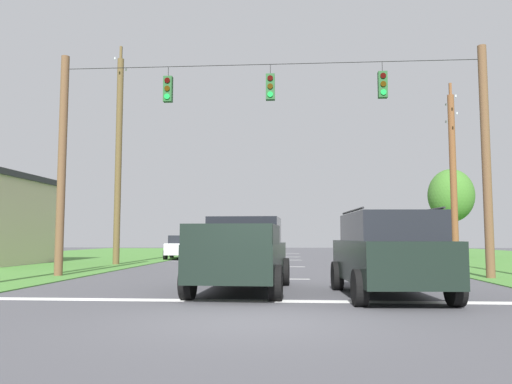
% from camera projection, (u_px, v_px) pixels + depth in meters
% --- Properties ---
extents(ground_plane, '(120.00, 120.00, 0.00)m').
position_uv_depth(ground_plane, '(254.00, 320.00, 8.72)').
color(ground_plane, '#47474C').
extents(stop_bar_stripe, '(12.79, 0.45, 0.01)m').
position_uv_depth(stop_bar_stripe, '(263.00, 301.00, 11.32)').
color(stop_bar_stripe, white).
rests_on(stop_bar_stripe, ground).
extents(lane_dash_0, '(2.50, 0.15, 0.01)m').
position_uv_depth(lane_dash_0, '(273.00, 279.00, 17.28)').
color(lane_dash_0, white).
rests_on(lane_dash_0, ground).
extents(lane_dash_1, '(2.50, 0.15, 0.01)m').
position_uv_depth(lane_dash_1, '(279.00, 267.00, 24.44)').
color(lane_dash_1, white).
rests_on(lane_dash_1, ground).
extents(lane_dash_2, '(2.50, 0.15, 0.01)m').
position_uv_depth(lane_dash_2, '(282.00, 260.00, 31.55)').
color(lane_dash_2, white).
rests_on(lane_dash_2, ground).
extents(lane_dash_3, '(2.50, 0.15, 0.01)m').
position_uv_depth(lane_dash_3, '(283.00, 257.00, 36.61)').
color(lane_dash_3, white).
rests_on(lane_dash_3, ground).
extents(lane_dash_4, '(2.50, 0.15, 0.01)m').
position_uv_depth(lane_dash_4, '(285.00, 254.00, 43.82)').
color(lane_dash_4, white).
rests_on(lane_dash_4, ground).
extents(overhead_signal_span, '(15.50, 0.31, 8.18)m').
position_uv_depth(overhead_signal_span, '(268.00, 151.00, 18.29)').
color(overhead_signal_span, brown).
rests_on(overhead_signal_span, ground).
extents(pickup_truck, '(2.44, 5.47, 1.95)m').
position_uv_depth(pickup_truck, '(243.00, 254.00, 13.41)').
color(pickup_truck, black).
rests_on(pickup_truck, ground).
extents(suv_black, '(2.42, 4.90, 2.05)m').
position_uv_depth(suv_black, '(388.00, 252.00, 12.08)').
color(suv_black, black).
rests_on(suv_black, ground).
extents(distant_car_crossing_white, '(2.35, 4.45, 1.52)m').
position_uv_depth(distant_car_crossing_white, '(183.00, 247.00, 33.09)').
color(distant_car_crossing_white, silver).
rests_on(distant_car_crossing_white, ground).
extents(utility_pole_mid_right, '(0.33, 1.91, 9.31)m').
position_uv_depth(utility_pole_mid_right, '(453.00, 175.00, 25.82)').
color(utility_pole_mid_right, brown).
rests_on(utility_pole_mid_right, ground).
extents(utility_pole_near_left, '(0.33, 1.82, 11.52)m').
position_uv_depth(utility_pole_near_left, '(118.00, 158.00, 26.57)').
color(utility_pole_near_left, brown).
rests_on(utility_pole_near_left, ground).
extents(tree_roadside_right, '(3.17, 3.17, 6.21)m').
position_uv_depth(tree_roadside_right, '(451.00, 196.00, 35.95)').
color(tree_roadside_right, brown).
rests_on(tree_roadside_right, ground).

